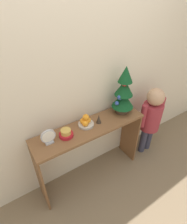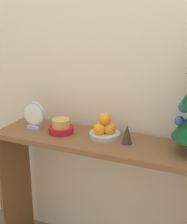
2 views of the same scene
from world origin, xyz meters
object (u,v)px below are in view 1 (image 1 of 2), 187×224
(singing_bowl, at_px, (66,134))
(desk_clock, at_px, (48,137))
(child_figure, at_px, (151,116))
(mini_tree, at_px, (124,92))
(fruit_bowl, at_px, (86,122))
(figurine, at_px, (99,119))

(singing_bowl, xyz_separation_m, desk_clock, (-0.17, -0.00, 0.05))
(child_figure, bearing_deg, mini_tree, 168.22)
(singing_bowl, bearing_deg, mini_tree, 1.83)
(fruit_bowl, bearing_deg, singing_bowl, -171.09)
(figurine, bearing_deg, singing_bowl, -179.87)
(figurine, relative_size, child_figure, 0.10)
(mini_tree, relative_size, desk_clock, 3.49)
(figurine, bearing_deg, fruit_bowl, 164.82)
(fruit_bowl, distance_m, figurine, 0.14)
(desk_clock, bearing_deg, singing_bowl, 0.92)
(fruit_bowl, bearing_deg, desk_clock, -174.37)
(child_figure, bearing_deg, fruit_bowl, 173.29)
(fruit_bowl, height_order, child_figure, child_figure)
(desk_clock, xyz_separation_m, child_figure, (1.36, -0.07, -0.26))
(desk_clock, xyz_separation_m, figurine, (0.56, 0.00, -0.03))
(singing_bowl, bearing_deg, desk_clock, -179.08)
(desk_clock, bearing_deg, mini_tree, 1.66)
(fruit_bowl, xyz_separation_m, singing_bowl, (-0.25, -0.04, -0.01))
(fruit_bowl, height_order, figurine, fruit_bowl)
(child_figure, bearing_deg, figurine, 174.82)
(mini_tree, distance_m, figurine, 0.40)
(singing_bowl, bearing_deg, child_figure, -3.45)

